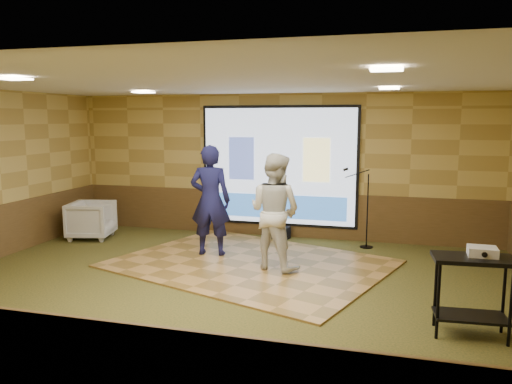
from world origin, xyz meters
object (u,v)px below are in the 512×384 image
(dance_floor, at_px, (250,263))
(projector, at_px, (482,251))
(mic_stand, at_px, (364,222))
(av_table, at_px, (473,281))
(player_left, at_px, (210,200))
(banquet_chair, at_px, (92,220))
(duffel_bag, at_px, (279,232))
(projector_screen, at_px, (278,167))
(player_right, at_px, (275,211))

(dance_floor, xyz_separation_m, projector, (3.32, -1.99, 0.97))
(mic_stand, bearing_deg, av_table, -93.41)
(av_table, relative_size, projector, 2.99)
(player_left, relative_size, mic_stand, 1.28)
(banquet_chair, bearing_deg, player_left, -114.87)
(player_left, relative_size, duffel_bag, 4.88)
(projector_screen, distance_m, av_table, 5.37)
(av_table, height_order, mic_stand, mic_stand)
(dance_floor, relative_size, mic_stand, 2.80)
(mic_stand, xyz_separation_m, duffel_bag, (-1.74, 0.27, -0.37))
(player_left, bearing_deg, player_right, 150.56)
(projector, bearing_deg, banquet_chair, 159.06)
(projector, distance_m, duffel_bag, 5.19)
(banquet_chair, bearing_deg, player_right, -118.08)
(dance_floor, xyz_separation_m, mic_stand, (1.81, 1.69, 0.48))
(dance_floor, height_order, banquet_chair, banquet_chair)
(dance_floor, height_order, mic_stand, mic_stand)
(av_table, bearing_deg, duffel_bag, 128.11)
(dance_floor, relative_size, av_table, 4.65)
(player_right, bearing_deg, duffel_bag, -59.73)
(player_right, distance_m, projector, 3.38)
(projector_screen, xyz_separation_m, duffel_bag, (0.07, -0.19, -1.35))
(dance_floor, distance_m, duffel_bag, 1.97)
(banquet_chair, height_order, duffel_bag, banquet_chair)
(projector_screen, bearing_deg, duffel_bag, -69.32)
(projector_screen, height_order, projector, projector_screen)
(projector_screen, bearing_deg, av_table, -52.53)
(duffel_bag, bearing_deg, player_right, -79.52)
(player_right, height_order, mic_stand, player_right)
(av_table, height_order, duffel_bag, av_table)
(player_right, bearing_deg, banquet_chair, 4.67)
(player_left, distance_m, projector, 4.77)
(av_table, distance_m, mic_stand, 4.02)
(player_left, height_order, banquet_chair, player_left)
(banquet_chair, distance_m, duffel_bag, 3.93)
(player_left, xyz_separation_m, mic_stand, (2.66, 1.35, -0.54))
(projector, xyz_separation_m, mic_stand, (-1.51, 3.68, -0.50))
(projector_screen, bearing_deg, projector, -51.24)
(projector_screen, xyz_separation_m, projector, (3.32, -4.14, -0.48))
(player_left, relative_size, player_right, 1.05)
(player_left, xyz_separation_m, av_table, (4.07, -2.40, -0.38))
(player_right, xyz_separation_m, mic_stand, (1.34, 1.88, -0.49))
(projector_screen, height_order, mic_stand, projector_screen)
(projector, relative_size, duffel_bag, 0.77)
(dance_floor, height_order, projector, projector)
(player_left, height_order, mic_stand, player_left)
(banquet_chair, bearing_deg, projector, -125.59)
(projector_screen, relative_size, banquet_chair, 3.86)
(player_right, bearing_deg, projector_screen, -58.88)
(mic_stand, xyz_separation_m, banquet_chair, (-5.53, -0.75, -0.10))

